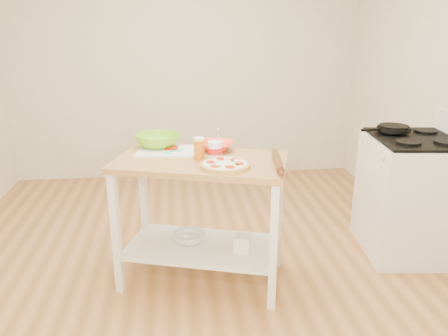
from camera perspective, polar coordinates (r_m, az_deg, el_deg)
room_shell at (r=2.90m, az=-3.61°, el=10.22°), size 4.04×4.54×2.74m
prep_island at (r=2.99m, az=-2.99°, el=-3.52°), size 1.26×0.93×0.90m
gas_stove at (r=3.75m, az=23.03°, el=-3.27°), size 0.73×0.82×1.11m
skillet at (r=3.69m, az=21.19°, el=4.81°), size 0.40×0.26×0.03m
pizza at (r=2.74m, az=0.14°, el=0.44°), size 0.32×0.32×0.05m
cutting_board at (r=3.11m, az=-7.58°, el=2.28°), size 0.44×0.35×0.04m
spatula at (r=3.04m, az=-6.75°, el=2.10°), size 0.15×0.08×0.01m
knife at (r=3.26m, az=-9.05°, el=3.15°), size 0.25×0.15×0.01m
orange_bowl at (r=3.11m, az=-1.00°, el=2.89°), size 0.30×0.30×0.06m
green_bowl at (r=3.21m, az=-8.60°, el=3.52°), size 0.42×0.42×0.10m
beer_pint at (r=2.88m, az=-3.28°, el=2.57°), size 0.07×0.07×0.15m
yogurt_tub at (r=2.89m, az=-1.18°, el=2.31°), size 0.10×0.10×0.21m
rolling_pin at (r=2.80m, az=7.01°, el=0.85°), size 0.10×0.40×0.05m
shelf_glass_bowl at (r=3.19m, az=-4.62°, el=-9.02°), size 0.25×0.25×0.07m
shelf_bin at (r=3.07m, az=2.39°, el=-9.75°), size 0.14×0.14×0.11m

